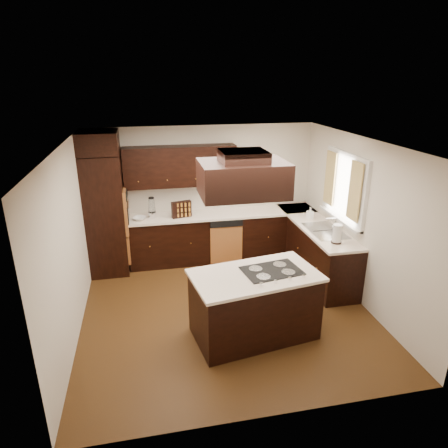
% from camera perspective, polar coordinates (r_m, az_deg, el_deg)
% --- Properties ---
extents(floor, '(4.20, 4.20, 0.02)m').
position_cam_1_polar(floor, '(6.22, 0.21, -12.05)').
color(floor, brown).
rests_on(floor, ground).
extents(ceiling, '(4.20, 4.20, 0.02)m').
position_cam_1_polar(ceiling, '(5.31, 0.25, 11.52)').
color(ceiling, white).
rests_on(ceiling, ground).
extents(wall_back, '(4.20, 0.02, 2.50)m').
position_cam_1_polar(wall_back, '(7.62, -3.02, 4.56)').
color(wall_back, beige).
rests_on(wall_back, ground).
extents(wall_front, '(4.20, 0.02, 2.50)m').
position_cam_1_polar(wall_front, '(3.83, 6.85, -12.72)').
color(wall_front, beige).
rests_on(wall_front, ground).
extents(wall_left, '(0.02, 4.20, 2.50)m').
position_cam_1_polar(wall_left, '(5.64, -21.29, -2.72)').
color(wall_left, beige).
rests_on(wall_left, ground).
extents(wall_right, '(0.02, 4.20, 2.50)m').
position_cam_1_polar(wall_right, '(6.39, 19.08, 0.26)').
color(wall_right, beige).
rests_on(wall_right, ground).
extents(oven_column, '(0.65, 0.75, 2.12)m').
position_cam_1_polar(oven_column, '(7.24, -16.51, 1.29)').
color(oven_column, black).
rests_on(oven_column, floor).
extents(wall_oven_face, '(0.05, 0.62, 0.78)m').
position_cam_1_polar(wall_oven_face, '(7.20, -13.79, 1.94)').
color(wall_oven_face, '#B06832').
rests_on(wall_oven_face, oven_column).
extents(base_cabinets_back, '(2.93, 0.60, 0.88)m').
position_cam_1_polar(base_cabinets_back, '(7.60, -2.30, -1.94)').
color(base_cabinets_back, black).
rests_on(base_cabinets_back, floor).
extents(base_cabinets_right, '(0.60, 2.40, 0.88)m').
position_cam_1_polar(base_cabinets_right, '(7.29, 12.75, -3.48)').
color(base_cabinets_right, black).
rests_on(base_cabinets_right, floor).
extents(countertop_back, '(2.93, 0.63, 0.04)m').
position_cam_1_polar(countertop_back, '(7.42, -2.33, 1.30)').
color(countertop_back, white).
rests_on(countertop_back, base_cabinets_back).
extents(countertop_right, '(0.63, 2.40, 0.04)m').
position_cam_1_polar(countertop_right, '(7.11, 12.93, -0.10)').
color(countertop_right, white).
rests_on(countertop_right, base_cabinets_right).
extents(upper_cabinets, '(2.00, 0.34, 0.72)m').
position_cam_1_polar(upper_cabinets, '(7.26, -6.28, 8.22)').
color(upper_cabinets, black).
rests_on(upper_cabinets, wall_back).
extents(dishwasher_front, '(0.60, 0.05, 0.72)m').
position_cam_1_polar(dishwasher_front, '(7.40, 0.33, -2.94)').
color(dishwasher_front, '#B06832').
rests_on(dishwasher_front, floor).
extents(window_frame, '(0.06, 1.32, 1.12)m').
position_cam_1_polar(window_frame, '(6.71, 16.87, 5.04)').
color(window_frame, silver).
rests_on(window_frame, wall_right).
extents(window_pane, '(0.00, 1.20, 1.00)m').
position_cam_1_polar(window_pane, '(6.72, 17.08, 5.05)').
color(window_pane, white).
rests_on(window_pane, wall_right).
extents(curtain_left, '(0.02, 0.34, 0.90)m').
position_cam_1_polar(curtain_left, '(6.32, 18.18, 4.43)').
color(curtain_left, beige).
rests_on(curtain_left, wall_right).
extents(curtain_right, '(0.02, 0.34, 0.90)m').
position_cam_1_polar(curtain_right, '(7.03, 14.90, 6.34)').
color(curtain_right, beige).
rests_on(curtain_right, wall_right).
extents(sink_rim, '(0.52, 0.84, 0.01)m').
position_cam_1_polar(sink_rim, '(6.81, 14.24, -0.92)').
color(sink_rim, silver).
rests_on(sink_rim, countertop_right).
extents(island, '(1.70, 1.10, 0.88)m').
position_cam_1_polar(island, '(5.46, 4.35, -11.60)').
color(island, black).
rests_on(island, floor).
extents(island_top, '(1.77, 1.17, 0.04)m').
position_cam_1_polar(island_top, '(5.23, 4.48, -7.33)').
color(island_top, white).
rests_on(island_top, island).
extents(cooktop, '(0.82, 0.61, 0.01)m').
position_cam_1_polar(cooktop, '(5.32, 6.85, -6.63)').
color(cooktop, black).
rests_on(cooktop, island_top).
extents(range_hood, '(1.05, 0.72, 0.42)m').
position_cam_1_polar(range_hood, '(4.88, 2.73, 6.49)').
color(range_hood, black).
rests_on(range_hood, ceiling).
extents(hood_duct, '(0.55, 0.50, 0.13)m').
position_cam_1_polar(hood_duct, '(4.82, 2.78, 9.67)').
color(hood_duct, black).
rests_on(hood_duct, ceiling).
extents(blender_base, '(0.15, 0.15, 0.10)m').
position_cam_1_polar(blender_base, '(7.32, -10.21, 1.28)').
color(blender_base, silver).
rests_on(blender_base, countertop_back).
extents(blender_pitcher, '(0.13, 0.13, 0.26)m').
position_cam_1_polar(blender_pitcher, '(7.26, -10.29, 2.62)').
color(blender_pitcher, silver).
rests_on(blender_pitcher, blender_base).
extents(spice_rack, '(0.37, 0.18, 0.30)m').
position_cam_1_polar(spice_rack, '(7.23, -6.10, 2.10)').
color(spice_rack, black).
rests_on(spice_rack, countertop_back).
extents(mixing_bowl, '(0.30, 0.30, 0.06)m').
position_cam_1_polar(mixing_bowl, '(7.25, -11.94, 0.78)').
color(mixing_bowl, silver).
rests_on(mixing_bowl, countertop_back).
extents(soap_bottle, '(0.12, 0.12, 0.21)m').
position_cam_1_polar(soap_bottle, '(7.31, 12.19, 1.56)').
color(soap_bottle, silver).
rests_on(soap_bottle, countertop_right).
extents(paper_towel, '(0.17, 0.17, 0.30)m').
position_cam_1_polar(paper_towel, '(6.32, 15.85, -1.37)').
color(paper_towel, silver).
rests_on(paper_towel, countertop_right).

